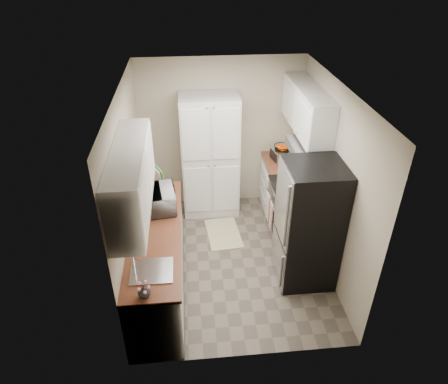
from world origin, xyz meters
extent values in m
plane|color=#665B4C|center=(0.00, 0.00, 0.00)|extent=(3.20, 3.20, 0.00)
cube|color=#B2A990|center=(0.00, 1.60, 1.25)|extent=(2.60, 0.04, 2.50)
cube|color=#B2A990|center=(0.00, -1.60, 1.25)|extent=(2.60, 0.04, 2.50)
cube|color=#B2A990|center=(-1.30, 0.00, 1.25)|extent=(0.04, 3.20, 2.50)
cube|color=#B2A990|center=(1.30, 0.00, 1.25)|extent=(0.04, 3.20, 2.50)
cube|color=white|center=(0.00, 0.00, 2.50)|extent=(2.60, 3.20, 0.04)
cube|color=silver|center=(-1.13, -0.75, 1.83)|extent=(0.33, 1.60, 0.70)
cube|color=silver|center=(1.13, 0.82, 1.89)|extent=(0.33, 1.55, 0.58)
cube|color=#99999E|center=(1.07, 0.39, 1.52)|extent=(0.45, 0.76, 0.13)
cube|color=#B7B7BC|center=(-0.99, -1.15, 0.93)|extent=(0.45, 0.40, 0.02)
cube|color=brown|center=(-1.29, 0.20, 1.18)|extent=(0.02, 0.22, 0.22)
cube|color=silver|center=(-0.20, 1.32, 1.00)|extent=(0.90, 0.55, 2.00)
cube|color=silver|center=(-0.99, -0.43, 0.44)|extent=(0.60, 2.30, 0.88)
cube|color=brown|center=(-0.99, -0.43, 0.90)|extent=(0.63, 2.33, 0.04)
cube|color=silver|center=(0.99, 1.19, 0.44)|extent=(0.60, 0.80, 0.88)
cube|color=brown|center=(0.99, 1.19, 0.90)|extent=(0.63, 0.83, 0.04)
cube|color=#B7B7BC|center=(0.97, 0.39, 0.45)|extent=(0.64, 0.76, 0.90)
cube|color=black|center=(0.97, 0.39, 0.92)|extent=(0.66, 0.78, 0.03)
cube|color=black|center=(1.26, 0.39, 1.02)|extent=(0.06, 0.76, 0.22)
cube|color=tan|center=(0.60, 0.25, 0.55)|extent=(0.01, 0.16, 0.42)
cube|color=beige|center=(0.60, 0.49, 0.55)|extent=(0.01, 0.16, 0.42)
cube|color=#B7B7BC|center=(0.94, -0.41, 0.85)|extent=(0.70, 0.72, 1.70)
imported|color=silver|center=(-0.91, 0.05, 1.06)|extent=(0.41, 0.55, 0.28)
cylinder|color=black|center=(-1.13, 0.39, 1.09)|extent=(0.08, 0.08, 0.33)
imported|color=silver|center=(-1.04, -1.50, 0.99)|extent=(0.16, 0.16, 0.13)
cube|color=#4E9635|center=(-0.95, 0.60, 1.08)|extent=(0.12, 0.24, 0.31)
cube|color=#B2B2B6|center=(0.94, 1.22, 1.02)|extent=(0.33, 0.39, 0.20)
cube|color=beige|center=(-0.06, 0.60, 0.01)|extent=(0.56, 0.83, 0.01)
camera|label=1|loc=(-0.53, -4.36, 3.89)|focal=32.00mm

